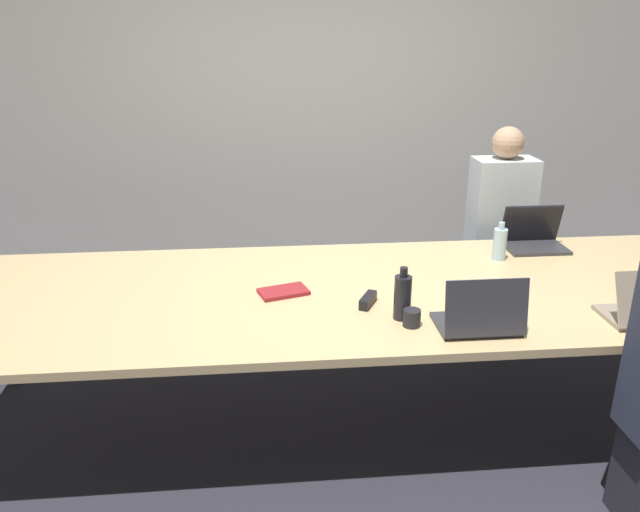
% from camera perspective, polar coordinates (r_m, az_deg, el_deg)
% --- Properties ---
extents(ground_plane, '(24.00, 24.00, 0.00)m').
position_cam_1_polar(ground_plane, '(3.53, 2.63, -14.21)').
color(ground_plane, '#2D2D38').
extents(curtain_wall, '(12.00, 0.06, 2.80)m').
position_cam_1_polar(curtain_wall, '(5.05, -0.49, 13.55)').
color(curtain_wall, beige).
rests_on(curtain_wall, ground_plane).
extents(conference_table, '(4.24, 1.38, 0.74)m').
position_cam_1_polar(conference_table, '(3.19, 2.83, -3.85)').
color(conference_table, '#D6B77F').
rests_on(conference_table, ground_plane).
extents(laptop_far_right, '(0.36, 0.25, 0.25)m').
position_cam_1_polar(laptop_far_right, '(3.95, 18.93, 1.78)').
color(laptop_far_right, '#333338').
rests_on(laptop_far_right, conference_table).
extents(person_far_right, '(0.40, 0.24, 1.40)m').
position_cam_1_polar(person_far_right, '(4.36, 16.00, 1.91)').
color(person_far_right, '#2D2D38').
rests_on(person_far_right, ground_plane).
extents(bottle_far_right, '(0.08, 0.08, 0.22)m').
position_cam_1_polar(bottle_far_right, '(3.68, 16.11, 1.10)').
color(bottle_far_right, '#ADD1E0').
rests_on(bottle_far_right, conference_table).
extents(laptop_near_midright, '(0.36, 0.26, 0.27)m').
position_cam_1_polar(laptop_near_midright, '(2.80, 14.47, -5.34)').
color(laptop_near_midright, '#333338').
rests_on(laptop_near_midright, conference_table).
extents(cup_near_midright, '(0.08, 0.08, 0.08)m').
position_cam_1_polar(cup_near_midright, '(2.81, 8.39, -5.62)').
color(cup_near_midright, '#232328').
rests_on(cup_near_midright, conference_table).
extents(bottle_near_midright, '(0.08, 0.08, 0.25)m').
position_cam_1_polar(bottle_near_midright, '(2.85, 7.56, -3.71)').
color(bottle_near_midright, black).
rests_on(bottle_near_midright, conference_table).
extents(stapler, '(0.11, 0.15, 0.05)m').
position_cam_1_polar(stapler, '(2.99, 4.41, -4.06)').
color(stapler, black).
rests_on(stapler, conference_table).
extents(notebook, '(0.27, 0.21, 0.02)m').
position_cam_1_polar(notebook, '(3.12, -3.36, -3.28)').
color(notebook, maroon).
rests_on(notebook, conference_table).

